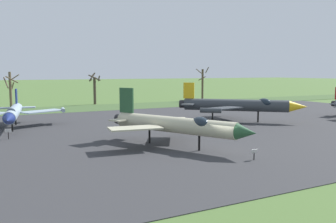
{
  "coord_description": "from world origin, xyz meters",
  "views": [
    {
      "loc": [
        -17.58,
        -23.28,
        6.77
      ],
      "look_at": [
        0.57,
        11.75,
        2.39
      ],
      "focal_mm": 38.28,
      "sensor_mm": 36.0,
      "label": 1
    }
  ],
  "objects": [
    {
      "name": "ground_plane",
      "position": [
        0.0,
        0.0,
        0.0
      ],
      "size": [
        600.0,
        600.0,
        0.0
      ],
      "primitive_type": "plane",
      "color": "#4C6B33"
    },
    {
      "name": "asphalt_apron",
      "position": [
        0.0,
        13.7,
        0.03
      ],
      "size": [
        97.06,
        45.66,
        0.05
      ],
      "primitive_type": "cube",
      "color": "#333335",
      "rests_on": "ground"
    },
    {
      "name": "grass_verge_strip",
      "position": [
        0.0,
        42.53,
        0.03
      ],
      "size": [
        157.06,
        12.0,
        0.06
      ],
      "primitive_type": "cube",
      "color": "#3F5A2E",
      "rests_on": "ground"
    },
    {
      "name": "jet_fighter_front_right",
      "position": [
        12.94,
        14.96,
        2.32
      ],
      "size": [
        14.53,
        14.14,
        5.29
      ],
      "color": "#33383D",
      "rests_on": "ground"
    },
    {
      "name": "jet_fighter_rear_center",
      "position": [
        -2.44,
        4.44,
        2.11
      ],
      "size": [
        9.98,
        13.71,
        5.21
      ],
      "color": "#B7B293",
      "rests_on": "ground"
    },
    {
      "name": "info_placard_rear_center",
      "position": [
        0.62,
        -2.48,
        0.56
      ],
      "size": [
        0.54,
        0.31,
        0.91
      ],
      "color": "black",
      "rests_on": "ground"
    },
    {
      "name": "jet_fighter_rear_left",
      "position": [
        -14.49,
        22.61,
        1.96
      ],
      "size": [
        12.25,
        14.29,
        4.52
      ],
      "color": "#8EA3B2",
      "rests_on": "ground"
    },
    {
      "name": "info_placard_rear_left",
      "position": [
        -15.53,
        15.46,
        0.7
      ],
      "size": [
        0.64,
        0.33,
        1.11
      ],
      "color": "black",
      "rests_on": "ground"
    },
    {
      "name": "bare_tree_left_of_center",
      "position": [
        -12.92,
        50.47,
        3.74
      ],
      "size": [
        2.89,
        3.18,
        6.77
      ],
      "color": "brown",
      "rests_on": "ground"
    },
    {
      "name": "bare_tree_center",
      "position": [
        3.16,
        50.05,
        3.55
      ],
      "size": [
        2.7,
        2.74,
        6.61
      ],
      "color": "#42382D",
      "rests_on": "ground"
    },
    {
      "name": "bare_tree_right_of_center",
      "position": [
        28.5,
        47.94,
        4.05
      ],
      "size": [
        2.81,
        2.62,
        7.88
      ],
      "color": "brown",
      "rests_on": "ground"
    }
  ]
}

